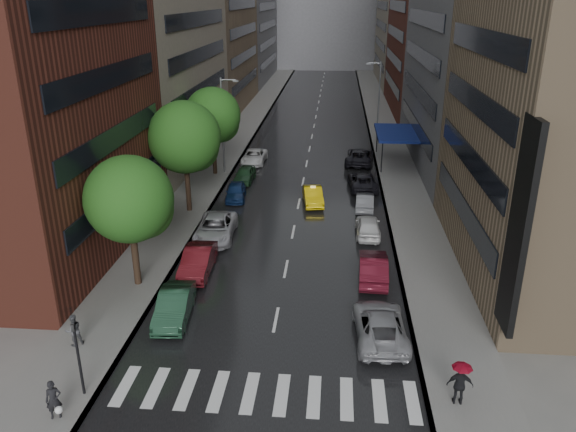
# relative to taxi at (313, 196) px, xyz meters

# --- Properties ---
(ground) EXTENTS (220.00, 220.00, 0.00)m
(ground) POSITION_rel_taxi_xyz_m (-1.16, -22.11, -0.70)
(ground) COLOR gray
(ground) RESTS_ON ground
(road) EXTENTS (14.00, 140.00, 0.01)m
(road) POSITION_rel_taxi_xyz_m (-1.16, 27.89, -0.69)
(road) COLOR black
(road) RESTS_ON ground
(sidewalk_left) EXTENTS (4.00, 140.00, 0.15)m
(sidewalk_left) POSITION_rel_taxi_xyz_m (-10.16, 27.89, -0.62)
(sidewalk_left) COLOR gray
(sidewalk_left) RESTS_ON ground
(sidewalk_right) EXTENTS (4.00, 140.00, 0.15)m
(sidewalk_right) POSITION_rel_taxi_xyz_m (7.84, 27.89, -0.62)
(sidewalk_right) COLOR gray
(sidewalk_right) RESTS_ON ground
(crosswalk) EXTENTS (13.15, 2.80, 0.01)m
(crosswalk) POSITION_rel_taxi_xyz_m (-0.96, -24.11, -0.69)
(crosswalk) COLOR silver
(crosswalk) RESTS_ON ground
(buildings_right) EXTENTS (8.05, 109.10, 36.00)m
(buildings_right) POSITION_rel_taxi_xyz_m (13.83, 34.59, 14.33)
(buildings_right) COLOR #937A5B
(buildings_right) RESTS_ON ground
(tree_near) EXTENTS (5.01, 5.01, 7.98)m
(tree_near) POSITION_rel_taxi_xyz_m (-9.76, -15.01, 4.76)
(tree_near) COLOR #382619
(tree_near) RESTS_ON ground
(tree_mid) EXTENTS (5.56, 5.56, 8.87)m
(tree_mid) POSITION_rel_taxi_xyz_m (-9.76, -2.70, 5.37)
(tree_mid) COLOR #382619
(tree_mid) RESTS_ON ground
(tree_far) EXTENTS (5.26, 5.26, 8.38)m
(tree_far) POSITION_rel_taxi_xyz_m (-9.76, 7.31, 5.03)
(tree_far) COLOR #382619
(tree_far) RESTS_ON ground
(taxi) EXTENTS (2.05, 4.40, 1.40)m
(taxi) POSITION_rel_taxi_xyz_m (0.00, 0.00, 0.00)
(taxi) COLOR yellow
(taxi) RESTS_ON ground
(parked_cars_left) EXTENTS (2.82, 34.92, 1.60)m
(parked_cars_left) POSITION_rel_taxi_xyz_m (-6.56, -4.12, 0.04)
(parked_cars_left) COLOR #1C3F2B
(parked_cars_left) RESTS_ON ground
(parked_cars_right) EXTENTS (3.22, 37.38, 1.60)m
(parked_cars_right) POSITION_rel_taxi_xyz_m (4.24, -2.69, 0.06)
(parked_cars_right) COLOR gray
(parked_cars_right) RESTS_ON ground
(ped_bag_walker) EXTENTS (0.73, 0.62, 1.71)m
(ped_bag_walker) POSITION_rel_taxi_xyz_m (-9.25, -26.44, 0.28)
(ped_bag_walker) COLOR black
(ped_bag_walker) RESTS_ON sidewalk_left
(ped_black_umbrella) EXTENTS (1.02, 1.00, 2.09)m
(ped_black_umbrella) POSITION_rel_taxi_xyz_m (-10.71, -21.45, 0.69)
(ped_black_umbrella) COLOR #4B4C50
(ped_black_umbrella) RESTS_ON sidewalk_left
(ped_red_umbrella) EXTENTS (1.11, 0.82, 2.01)m
(ped_red_umbrella) POSITION_rel_taxi_xyz_m (7.19, -24.17, 0.63)
(ped_red_umbrella) COLOR black
(ped_red_umbrella) RESTS_ON sidewalk_right
(traffic_light) EXTENTS (0.18, 0.15, 3.45)m
(traffic_light) POSITION_rel_taxi_xyz_m (-8.76, -24.92, 1.53)
(traffic_light) COLOR black
(traffic_light) RESTS_ON sidewalk_left
(street_lamp_left) EXTENTS (1.74, 0.22, 9.00)m
(street_lamp_left) POSITION_rel_taxi_xyz_m (-8.89, 7.89, 4.19)
(street_lamp_left) COLOR gray
(street_lamp_left) RESTS_ON sidewalk_left
(street_lamp_right) EXTENTS (1.74, 0.22, 9.00)m
(street_lamp_right) POSITION_rel_taxi_xyz_m (6.56, 22.89, 4.19)
(street_lamp_right) COLOR gray
(street_lamp_right) RESTS_ON sidewalk_right
(awning) EXTENTS (4.00, 8.00, 3.12)m
(awning) POSITION_rel_taxi_xyz_m (7.82, 12.89, 2.44)
(awning) COLOR navy
(awning) RESTS_ON sidewalk_right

